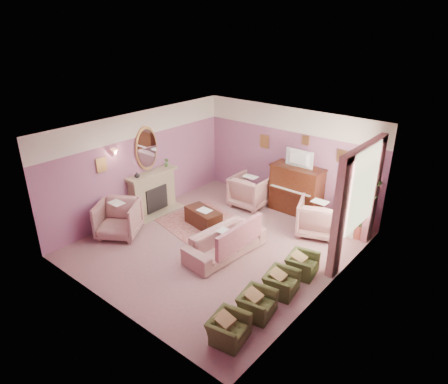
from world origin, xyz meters
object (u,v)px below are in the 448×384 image
Objects in this scene: sofa at (225,238)px; olive_chair_b at (257,301)px; television at (298,158)px; floral_armchair_right at (318,216)px; floral_armchair_front at (118,217)px; olive_chair_d at (302,261)px; olive_chair_a at (229,325)px; olive_chair_c at (281,280)px; coffee_table at (203,218)px; side_table at (353,221)px; piano at (296,190)px; floral_armchair_left at (250,189)px.

olive_chair_b is (1.73, -1.19, -0.12)m from sofa.
television reaches higher than floral_armchair_right.
floral_armchair_front is 4.55m from olive_chair_d.
floral_armchair_front is 4.31m from olive_chair_b.
olive_chair_a and olive_chair_c have the same top height.
sofa reaches higher than coffee_table.
olive_chair_c is at bearing -19.00° from coffee_table.
olive_chair_c is at bearing 8.76° from floral_armchair_front.
coffee_table is 1.49× the size of olive_chair_c.
olive_chair_d is at bearing -92.82° from side_table.
sofa reaches higher than olive_chair_d.
side_table is at bearing 88.64° from olive_chair_a.
sofa is 2.66m from olive_chair_a.
floral_armchair_front is (-2.57, -1.04, 0.09)m from sofa.
coffee_table is at bearing 152.69° from sofa.
television is 3.19m from olive_chair_d.
olive_chair_d is (1.62, -2.41, -1.31)m from television.
olive_chair_b is at bearing -34.52° from sofa.
floral_armchair_right is 1.43× the size of side_table.
olive_chair_d is at bearing -56.15° from television.
coffee_table is at bearing -122.31° from piano.
olive_chair_c is (4.30, 0.66, -0.21)m from floral_armchair_front.
piano is 1.31m from floral_armchair_left.
side_table is (2.94, 0.31, -0.15)m from floral_armchair_left.
olive_chair_c is (1.62, -3.23, -1.31)m from television.
floral_armchair_left reaches higher than side_table.
floral_armchair_right reaches higher than olive_chair_b.
floral_armchair_right is 0.88m from side_table.
floral_armchair_left is at bearing -159.86° from television.
television is 4.56m from olive_chair_b.
piano is 1.40× the size of floral_armchair_right.
floral_armchair_right is (2.49, 1.50, 0.28)m from coffee_table.
coffee_table is 2.14m from floral_armchair_front.
piano is 2.00× the size of side_table.
floral_armchair_front is 1.49× the size of olive_chair_a.
olive_chair_c is 3.11m from side_table.
olive_chair_a is (1.62, -4.92, -0.36)m from piano.
coffee_table is at bearing 138.51° from olive_chair_a.
sofa is 2.02× the size of floral_armchair_left.
olive_chair_b is at bearing -90.00° from olive_chair_c.
piano is at bearing 174.10° from side_table.
piano is 2.68m from coffee_table.
olive_chair_b is at bearing -90.00° from olive_chair_d.
television is 3.85m from olive_chair_c.
floral_armchair_left is (-1.21, -0.49, -0.15)m from piano.
floral_armchair_right is at bearing 61.40° from sofa.
olive_chair_b is at bearing -31.56° from coffee_table.
olive_chair_d is (0.55, -1.72, -0.21)m from floral_armchair_right.
sofa is 3.30m from side_table.
television reaches higher than piano.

